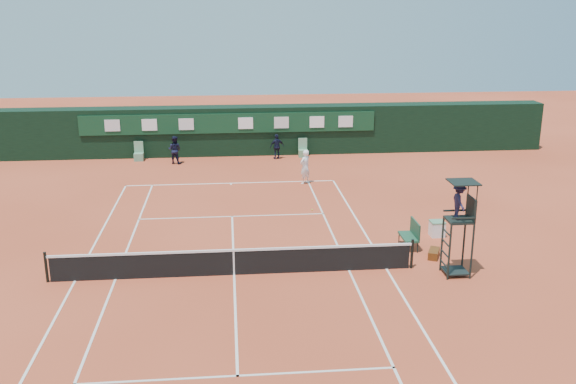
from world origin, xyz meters
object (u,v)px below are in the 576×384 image
object	(u,v)px
tennis_net	(234,261)
umpire_chair	(460,208)
player_bench	(411,233)
player	(305,167)
cooler	(437,228)

from	to	relation	value
tennis_net	umpire_chair	world-z (taller)	umpire_chair
umpire_chair	player_bench	xyz separation A→B (m)	(-0.83, 2.67, -1.86)
player	umpire_chair	bearing A→B (deg)	66.40
umpire_chair	tennis_net	bearing A→B (deg)	174.83
player_bench	umpire_chair	bearing A→B (deg)	-72.80
tennis_net	player_bench	xyz separation A→B (m)	(6.94, 1.97, 0.09)
tennis_net	umpire_chair	bearing A→B (deg)	-5.17
player_bench	player	size ratio (longest dim) A/B	0.66
cooler	player_bench	bearing A→B (deg)	-140.83
tennis_net	player_bench	size ratio (longest dim) A/B	10.75
tennis_net	cooler	bearing A→B (deg)	20.51
tennis_net	player	world-z (taller)	player
tennis_net	player_bench	bearing A→B (deg)	15.85
player	cooler	bearing A→B (deg)	76.87
cooler	player	size ratio (longest dim) A/B	0.36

